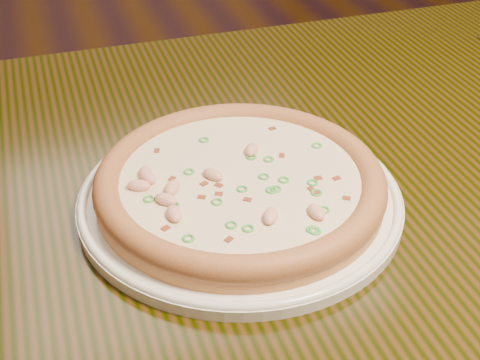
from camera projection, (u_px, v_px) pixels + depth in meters
name	position (u px, v px, depth m)	size (l,w,h in m)	color
hero_table	(319.00, 226.00, 0.83)	(1.20, 0.80, 0.75)	black
plate	(240.00, 197.00, 0.70)	(0.34, 0.34, 0.02)	white
pizza	(240.00, 182.00, 0.69)	(0.30, 0.30, 0.03)	tan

